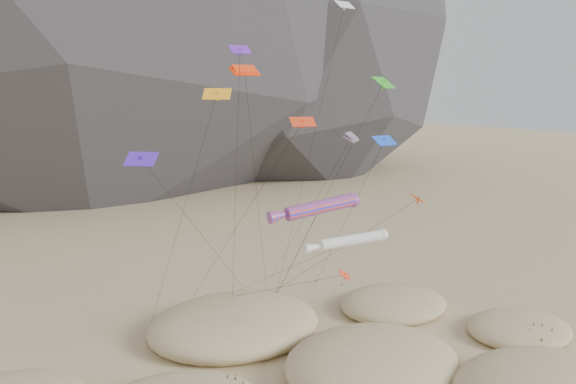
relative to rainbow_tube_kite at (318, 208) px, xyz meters
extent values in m
ellipsoid|color=black|center=(57.56, 103.46, 24.96)|extent=(130.55, 126.41, 100.00)
ellipsoid|color=#CCB789|center=(3.71, -2.14, -12.18)|extent=(14.11, 11.99, 3.83)
ellipsoid|color=#CCB789|center=(19.53, -3.32, -12.56)|extent=(9.73, 8.27, 2.10)
ellipsoid|color=#CCB789|center=(-2.17, 9.84, -12.20)|extent=(15.63, 13.28, 3.74)
ellipsoid|color=#CCB789|center=(13.78, 6.82, -12.47)|extent=(11.13, 9.46, 2.53)
ellipsoid|color=black|center=(10.26, -9.83, -12.04)|extent=(3.69, 3.16, 1.11)
ellipsoid|color=black|center=(4.25, -1.06, -11.94)|extent=(3.10, 2.66, 0.93)
ellipsoid|color=black|center=(7.62, -0.07, -12.04)|extent=(2.34, 2.00, 0.70)
ellipsoid|color=black|center=(3.40, -5.38, -12.14)|extent=(2.49, 2.13, 0.75)
ellipsoid|color=black|center=(18.75, -5.69, -12.44)|extent=(2.33, 1.99, 0.70)
ellipsoid|color=black|center=(0.59, 9.00, -12.04)|extent=(3.02, 2.58, 0.91)
ellipsoid|color=black|center=(0.30, 7.98, -12.14)|extent=(2.48, 2.13, 0.75)
ellipsoid|color=black|center=(16.75, 7.86, -12.34)|extent=(2.65, 2.27, 0.79)
ellipsoid|color=black|center=(12.40, 6.28, -12.44)|extent=(2.15, 1.84, 0.64)
cylinder|color=#3F2D1E|center=(-0.97, 12.96, -12.89)|extent=(0.08, 0.08, 0.30)
cylinder|color=#3F2D1E|center=(0.20, 16.46, -12.89)|extent=(0.08, 0.08, 0.30)
cylinder|color=#3F2D1E|center=(2.80, 15.18, -12.89)|extent=(0.08, 0.08, 0.30)
cylinder|color=#3F2D1E|center=(5.99, 16.49, -12.89)|extent=(0.08, 0.08, 0.30)
cylinder|color=#3F2D1E|center=(11.52, 17.23, -12.89)|extent=(0.08, 0.08, 0.30)
cylinder|color=#3F2D1E|center=(-3.43, 18.16, -12.89)|extent=(0.08, 0.08, 0.30)
cylinder|color=#3F2D1E|center=(13.37, 14.80, -12.89)|extent=(0.08, 0.08, 0.30)
cylinder|color=#3F2D1E|center=(-8.68, 14.07, -12.89)|extent=(0.08, 0.08, 0.30)
cylinder|color=#FF491A|center=(0.25, -0.03, 0.04)|extent=(5.68, 1.39, 1.59)
sphere|color=#FF491A|center=(3.02, -0.22, 0.26)|extent=(1.07, 1.07, 1.07)
cone|color=#FF491A|center=(-2.79, 0.17, -0.24)|extent=(2.36, 1.07, 1.14)
cylinder|color=black|center=(3.60, 8.73, -6.50)|extent=(6.72, 17.55, 13.09)
cylinder|color=silver|center=(4.86, 2.07, -3.58)|extent=(5.56, 1.98, 1.25)
sphere|color=silver|center=(7.53, 1.51, -3.36)|extent=(0.92, 0.92, 0.92)
cone|color=silver|center=(1.93, 2.68, -3.85)|extent=(2.34, 1.22, 0.93)
cylinder|color=black|center=(3.55, 10.62, -8.31)|extent=(2.65, 17.12, 9.48)
cube|color=#ED360C|center=(-2.58, 6.30, 9.78)|extent=(2.37, 1.09, 0.70)
cube|color=#ED360C|center=(-2.58, 6.30, 9.96)|extent=(2.01, 0.86, 0.68)
cylinder|color=black|center=(1.42, 12.03, -1.63)|extent=(8.04, 11.49, 22.83)
cube|color=#DD4317|center=(8.94, 7.87, 4.07)|extent=(2.58, 2.37, 0.68)
cube|color=#DD4317|center=(8.94, 7.87, 4.29)|extent=(2.15, 1.97, 0.68)
cylinder|color=black|center=(8.48, 14.64, -4.49)|extent=(0.95, 13.56, 17.12)
cube|color=red|center=(2.73, 0.23, -5.63)|extent=(1.53, 1.73, 0.54)
cube|color=red|center=(2.73, 0.23, -5.78)|extent=(0.22, 0.23, 0.53)
cylinder|color=black|center=(-0.35, 9.19, -9.31)|extent=(6.19, 17.95, 7.38)
cube|color=#611FB7|center=(-3.68, 4.84, 11.28)|extent=(1.60, 0.84, 0.66)
cube|color=#611FB7|center=(-3.68, 4.84, 11.13)|extent=(0.20, 0.23, 0.53)
cylinder|color=black|center=(-2.33, 8.90, -0.85)|extent=(2.74, 8.15, 24.28)
cube|color=blue|center=(9.62, 4.06, 4.11)|extent=(2.20, 1.29, 0.79)
cube|color=blue|center=(9.62, 4.06, 3.96)|extent=(0.27, 0.25, 0.73)
cylinder|color=black|center=(10.57, 10.65, -4.44)|extent=(1.93, 13.19, 17.11)
cube|color=red|center=(-1.01, 0.49, 6.19)|extent=(1.95, 1.35, 0.66)
cube|color=red|center=(-1.01, 0.49, 6.04)|extent=(0.25, 0.24, 0.61)
cylinder|color=black|center=(-2.22, 9.32, -3.40)|extent=(2.45, 17.69, 19.19)
cube|color=silver|center=(9.63, 10.13, 16.06)|extent=(1.92, 1.14, 0.73)
cube|color=silver|center=(9.63, 10.13, 15.91)|extent=(0.25, 0.26, 0.62)
cylinder|color=black|center=(7.81, 13.31, 1.53)|extent=(3.67, 6.39, 29.05)
cube|color=#E44C0C|center=(11.83, 2.02, -0.88)|extent=(1.60, 2.10, 0.70)
cube|color=#E44C0C|center=(11.83, 2.02, -1.03)|extent=(0.27, 0.28, 0.64)
cylinder|color=black|center=(7.31, 8.60, -6.93)|extent=(9.05, 13.18, 12.13)
cube|color=orange|center=(-5.09, 5.94, 8.10)|extent=(2.28, 2.03, 0.84)
cube|color=orange|center=(-5.09, 5.94, 7.95)|extent=(0.36, 0.37, 0.70)
cylinder|color=black|center=(-6.88, 10.01, -2.44)|extent=(3.61, 8.16, 21.10)
cube|color=green|center=(11.24, 6.28, 9.04)|extent=(3.00, 2.42, 1.04)
cube|color=green|center=(11.24, 6.28, 8.89)|extent=(0.43, 0.43, 0.91)
cylinder|color=black|center=(8.61, 11.38, -1.97)|extent=(5.28, 10.23, 22.04)
cube|color=#4A21C4|center=(-10.93, 6.19, 3.58)|extent=(2.44, 2.36, 0.91)
cube|color=#4A21C4|center=(-10.93, 6.19, 3.43)|extent=(0.39, 0.40, 0.77)
cylinder|color=black|center=(-4.06, 10.68, -4.70)|extent=(13.76, 9.02, 16.58)
camera|label=1|loc=(-22.34, -32.93, 8.39)|focal=35.00mm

